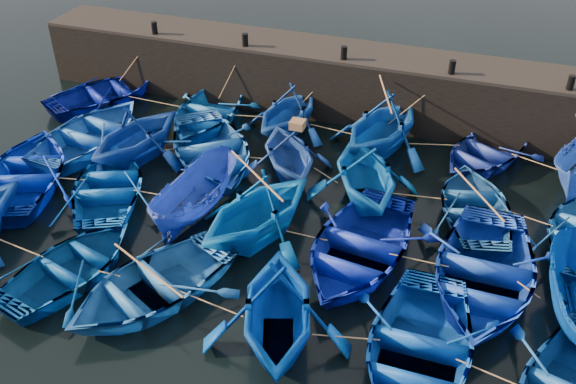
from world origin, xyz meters
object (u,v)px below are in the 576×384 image
(boat_8, at_px, (211,150))
(wooden_crate, at_px, (298,124))
(boat_0, at_px, (104,93))
(boat_13, at_px, (27,172))

(boat_8, relative_size, wooden_crate, 11.89)
(boat_0, xyz_separation_m, boat_13, (0.93, -6.15, 0.05))
(boat_8, bearing_deg, wooden_crate, -35.27)
(boat_8, bearing_deg, boat_13, 174.39)
(boat_0, xyz_separation_m, boat_8, (6.15, -2.87, 0.08))
(boat_8, height_order, wooden_crate, wooden_crate)
(boat_0, relative_size, boat_13, 0.91)
(boat_13, bearing_deg, boat_0, -104.70)
(boat_0, distance_m, boat_13, 6.22)
(boat_0, height_order, boat_13, boat_13)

